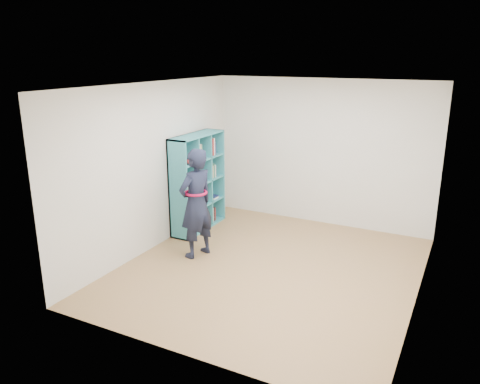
% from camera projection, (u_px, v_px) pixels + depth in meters
% --- Properties ---
extents(floor, '(4.50, 4.50, 0.00)m').
position_uv_depth(floor, '(270.00, 269.00, 6.77)').
color(floor, '#9A7646').
rests_on(floor, ground).
extents(ceiling, '(4.50, 4.50, 0.00)m').
position_uv_depth(ceiling, '(274.00, 86.00, 6.03)').
color(ceiling, white).
rests_on(ceiling, wall_back).
extents(wall_left, '(0.02, 4.50, 2.60)m').
position_uv_depth(wall_left, '(154.00, 167.00, 7.27)').
color(wall_left, silver).
rests_on(wall_left, floor).
extents(wall_right, '(0.02, 4.50, 2.60)m').
position_uv_depth(wall_right, '(427.00, 203.00, 5.53)').
color(wall_right, silver).
rests_on(wall_right, floor).
extents(wall_back, '(4.00, 0.02, 2.60)m').
position_uv_depth(wall_back, '(322.00, 153.00, 8.32)').
color(wall_back, silver).
rests_on(wall_back, floor).
extents(wall_front, '(4.00, 0.02, 2.60)m').
position_uv_depth(wall_front, '(179.00, 238.00, 4.48)').
color(wall_front, silver).
rests_on(wall_front, floor).
extents(bookshelf, '(0.37, 1.27, 1.69)m').
position_uv_depth(bookshelf, '(196.00, 184.00, 8.15)').
color(bookshelf, teal).
rests_on(bookshelf, floor).
extents(person, '(0.56, 0.70, 1.68)m').
position_uv_depth(person, '(196.00, 203.00, 7.00)').
color(person, black).
rests_on(person, floor).
extents(smartphone, '(0.01, 0.11, 0.14)m').
position_uv_depth(smartphone, '(194.00, 194.00, 7.11)').
color(smartphone, silver).
rests_on(smartphone, person).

